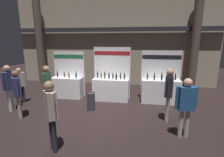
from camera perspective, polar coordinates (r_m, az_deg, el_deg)
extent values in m
plane|color=black|center=(6.54, -5.95, -11.85)|extent=(24.75, 24.75, 0.00)
cube|color=tan|center=(10.58, 0.52, 14.69)|extent=(12.37, 0.25, 6.13)
cube|color=#2D2D33|center=(10.29, 0.26, 16.45)|extent=(12.37, 0.20, 0.24)
cylinder|color=#51473D|center=(11.55, -23.62, 12.29)|extent=(0.46, 0.46, 5.65)
cylinder|color=#51473D|center=(10.20, 26.73, 12.07)|extent=(0.46, 0.46, 5.65)
cube|color=white|center=(8.42, -15.02, -2.97)|extent=(1.48, 0.60, 0.99)
cube|color=white|center=(8.58, -14.34, 1.60)|extent=(1.56, 0.04, 2.22)
cube|color=#1E6638|center=(8.44, -14.73, 7.31)|extent=(1.51, 0.01, 0.18)
cylinder|color=black|center=(8.54, -18.19, 1.25)|extent=(0.06, 0.06, 0.23)
cylinder|color=black|center=(8.51, -18.26, 2.29)|extent=(0.03, 0.03, 0.09)
cylinder|color=red|center=(8.50, -18.29, 2.63)|extent=(0.03, 0.03, 0.02)
cylinder|color=#472D14|center=(8.41, -16.02, 1.20)|extent=(0.07, 0.07, 0.22)
cylinder|color=#472D14|center=(8.38, -16.08, 2.17)|extent=(0.03, 0.03, 0.07)
cylinder|color=gold|center=(8.37, -16.10, 2.47)|extent=(0.03, 0.03, 0.02)
cylinder|color=#472D14|center=(8.13, -14.55, 0.92)|extent=(0.07, 0.07, 0.22)
cylinder|color=#472D14|center=(8.11, -14.61, 1.99)|extent=(0.03, 0.03, 0.09)
cylinder|color=red|center=(8.10, -14.63, 2.36)|extent=(0.03, 0.03, 0.02)
cylinder|color=black|center=(8.02, -12.20, 0.92)|extent=(0.07, 0.07, 0.24)
cylinder|color=black|center=(7.99, -12.25, 2.06)|extent=(0.03, 0.03, 0.09)
cylinder|color=red|center=(7.98, -12.27, 2.43)|extent=(0.03, 0.03, 0.02)
cube|color=white|center=(7.74, -0.41, -3.81)|extent=(1.64, 0.60, 1.01)
cube|color=white|center=(7.90, 0.00, 1.87)|extent=(1.72, 0.04, 2.44)
cube|color=maroon|center=(7.75, -0.03, 8.67)|extent=(1.67, 0.01, 0.18)
cylinder|color=#19381E|center=(7.78, -4.96, 1.08)|extent=(0.07, 0.07, 0.26)
cylinder|color=#19381E|center=(7.75, -4.99, 2.32)|extent=(0.03, 0.03, 0.08)
cylinder|color=red|center=(7.74, -5.00, 2.68)|extent=(0.03, 0.03, 0.02)
cylinder|color=#19381E|center=(7.68, -3.75, 0.79)|extent=(0.06, 0.06, 0.23)
cylinder|color=#19381E|center=(7.65, -3.77, 1.88)|extent=(0.03, 0.03, 0.07)
cylinder|color=red|center=(7.64, -3.77, 2.20)|extent=(0.03, 0.03, 0.02)
cylinder|color=#472D14|center=(7.63, -2.49, 0.93)|extent=(0.07, 0.07, 0.28)
cylinder|color=#472D14|center=(7.60, -2.50, 2.20)|extent=(0.03, 0.03, 0.07)
cylinder|color=red|center=(7.59, -2.51, 2.52)|extent=(0.03, 0.03, 0.02)
cylinder|color=black|center=(7.64, -1.03, 0.78)|extent=(0.08, 0.08, 0.23)
cylinder|color=black|center=(7.61, -1.04, 1.90)|extent=(0.03, 0.03, 0.07)
cylinder|color=red|center=(7.60, -1.04, 2.23)|extent=(0.03, 0.03, 0.02)
cylinder|color=black|center=(7.62, 0.32, 0.76)|extent=(0.06, 0.06, 0.23)
cylinder|color=black|center=(7.59, 0.32, 1.89)|extent=(0.03, 0.03, 0.07)
cylinder|color=red|center=(7.58, 0.32, 2.22)|extent=(0.03, 0.03, 0.02)
cylinder|color=black|center=(7.45, 1.47, 0.49)|extent=(0.07, 0.07, 0.24)
cylinder|color=black|center=(7.42, 1.48, 1.66)|extent=(0.03, 0.03, 0.07)
cylinder|color=gold|center=(7.41, 1.48, 2.01)|extent=(0.03, 0.03, 0.02)
cylinder|color=#472D14|center=(7.53, 2.95, 0.65)|extent=(0.07, 0.07, 0.25)
cylinder|color=#472D14|center=(7.50, 2.97, 1.86)|extent=(0.03, 0.03, 0.07)
cylinder|color=red|center=(7.49, 2.97, 2.19)|extent=(0.03, 0.03, 0.02)
cylinder|color=black|center=(7.51, 4.29, 0.56)|extent=(0.07, 0.07, 0.24)
cylinder|color=black|center=(7.48, 4.31, 1.72)|extent=(0.03, 0.03, 0.07)
cylinder|color=red|center=(7.47, 4.31, 2.04)|extent=(0.03, 0.03, 0.02)
cube|color=white|center=(7.73, 16.25, -4.23)|extent=(1.66, 0.60, 1.05)
cube|color=white|center=(7.91, 16.24, 0.85)|extent=(1.74, 0.04, 2.30)
cube|color=black|center=(7.76, 16.66, 7.03)|extent=(1.69, 0.01, 0.18)
cylinder|color=#472D14|center=(7.54, 12.07, 0.60)|extent=(0.08, 0.08, 0.23)
cylinder|color=#472D14|center=(7.51, 12.12, 1.69)|extent=(0.03, 0.03, 0.06)
cylinder|color=black|center=(7.50, 12.14, 2.00)|extent=(0.03, 0.03, 0.02)
cylinder|color=black|center=(7.45, 14.33, 0.40)|extent=(0.06, 0.06, 0.25)
cylinder|color=black|center=(7.42, 14.40, 1.63)|extent=(0.03, 0.03, 0.08)
cylinder|color=black|center=(7.41, 14.42, 1.99)|extent=(0.03, 0.03, 0.02)
cylinder|color=black|center=(7.51, 16.69, 0.37)|extent=(0.07, 0.07, 0.25)
cylinder|color=black|center=(7.48, 16.78, 1.65)|extent=(0.03, 0.03, 0.09)
cylinder|color=black|center=(7.47, 16.80, 2.05)|extent=(0.03, 0.03, 0.02)
cylinder|color=black|center=(7.52, 18.98, 0.31)|extent=(0.07, 0.07, 0.27)
cylinder|color=black|center=(7.49, 19.08, 1.65)|extent=(0.03, 0.03, 0.09)
cylinder|color=red|center=(7.48, 19.11, 2.05)|extent=(0.03, 0.03, 0.02)
cylinder|color=black|center=(7.74, 20.90, 0.41)|extent=(0.07, 0.07, 0.25)
cylinder|color=black|center=(7.71, 21.00, 1.54)|extent=(0.03, 0.03, 0.06)
cylinder|color=gold|center=(7.71, 21.02, 1.83)|extent=(0.03, 0.03, 0.02)
cylinder|color=#38383D|center=(6.76, -7.21, -7.86)|extent=(0.33, 0.33, 0.69)
torus|color=black|center=(6.64, -7.30, -4.97)|extent=(0.32, 0.32, 0.02)
cylinder|color=silver|center=(7.78, -30.88, -6.11)|extent=(0.12, 0.12, 0.88)
cylinder|color=silver|center=(7.65, -31.68, -6.51)|extent=(0.12, 0.12, 0.88)
cube|color=navy|center=(7.52, -31.97, -0.60)|extent=(0.25, 0.44, 0.70)
sphere|color=tan|center=(7.44, -32.40, 2.96)|extent=(0.24, 0.24, 0.24)
cylinder|color=navy|center=(7.72, -30.81, -0.03)|extent=(0.08, 0.08, 0.66)
cylinder|color=navy|center=(7.32, -33.23, -0.94)|extent=(0.08, 0.08, 0.66)
cylinder|color=#23232D|center=(8.47, -28.12, -4.78)|extent=(0.12, 0.12, 0.76)
cylinder|color=#23232D|center=(8.37, -29.16, -5.08)|extent=(0.12, 0.12, 0.76)
cube|color=#ADA393|center=(8.25, -29.15, -0.39)|extent=(0.32, 0.45, 0.61)
sphere|color=tan|center=(8.18, -29.46, 2.43)|extent=(0.21, 0.21, 0.21)
cylinder|color=#ADA393|center=(8.38, -27.76, 0.05)|extent=(0.08, 0.08, 0.57)
cylinder|color=#ADA393|center=(8.12, -30.60, -0.63)|extent=(0.08, 0.08, 0.57)
cylinder|color=#23232D|center=(6.86, -21.08, -7.51)|extent=(0.12, 0.12, 0.88)
cylinder|color=#23232D|center=(6.98, -20.58, -7.11)|extent=(0.12, 0.12, 0.88)
cube|color=#33563D|center=(6.70, -21.36, -0.94)|extent=(0.23, 0.35, 0.70)
sphere|color=#8C6647|center=(6.61, -21.70, 3.08)|extent=(0.24, 0.24, 0.24)
cylinder|color=#33563D|center=(6.51, -22.15, -1.22)|extent=(0.08, 0.08, 0.66)
cylinder|color=#33563D|center=(6.88, -20.64, -0.38)|extent=(0.08, 0.08, 0.66)
cylinder|color=#23232D|center=(4.68, -19.85, -17.22)|extent=(0.12, 0.12, 0.88)
cylinder|color=#23232D|center=(4.54, -19.22, -18.15)|extent=(0.12, 0.12, 0.88)
cube|color=#ADA393|center=(4.28, -20.33, -8.53)|extent=(0.40, 0.40, 0.69)
sphere|color=#8C6647|center=(4.14, -20.84, -2.39)|extent=(0.24, 0.24, 0.24)
cylinder|color=#ADA393|center=(4.47, -21.14, -7.44)|extent=(0.08, 0.08, 0.66)
cylinder|color=#ADA393|center=(4.08, -19.48, -9.27)|extent=(0.08, 0.08, 0.66)
cylinder|color=#ADA393|center=(6.17, 18.46, -9.54)|extent=(0.12, 0.12, 0.89)
cylinder|color=#ADA393|center=(6.03, 18.39, -10.07)|extent=(0.12, 0.12, 0.89)
cube|color=#23232D|center=(5.85, 18.97, -2.59)|extent=(0.31, 0.36, 0.70)
sphere|color=tan|center=(5.75, 19.32, 2.02)|extent=(0.24, 0.24, 0.24)
cylinder|color=#23232D|center=(6.04, 19.06, -1.94)|extent=(0.08, 0.08, 0.67)
cylinder|color=#23232D|center=(5.65, 18.90, -2.94)|extent=(0.08, 0.08, 0.67)
cylinder|color=#ADA393|center=(5.28, 22.46, -14.06)|extent=(0.12, 0.12, 0.84)
cylinder|color=#ADA393|center=(5.36, 24.28, -13.85)|extent=(0.12, 0.12, 0.84)
cube|color=navy|center=(5.04, 24.13, -6.25)|extent=(0.48, 0.32, 0.67)
sphere|color=tan|center=(4.92, 24.62, -1.24)|extent=(0.23, 0.23, 0.23)
cylinder|color=navy|center=(4.93, 21.34, -6.23)|extent=(0.08, 0.08, 0.63)
cylinder|color=navy|center=(5.15, 26.83, -5.92)|extent=(0.08, 0.08, 0.63)
cylinder|color=#ADA393|center=(6.99, -29.24, -8.12)|extent=(0.12, 0.12, 0.84)
cylinder|color=#ADA393|center=(6.82, -29.17, -8.64)|extent=(0.12, 0.12, 0.84)
cube|color=navy|center=(6.69, -29.90, -2.36)|extent=(0.48, 0.50, 0.66)
sphere|color=brown|center=(6.60, -30.33, 1.43)|extent=(0.23, 0.23, 0.23)
cylinder|color=navy|center=(6.95, -29.98, -1.72)|extent=(0.08, 0.08, 0.63)
cylinder|color=navy|center=(6.43, -29.84, -2.77)|extent=(0.08, 0.08, 0.63)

